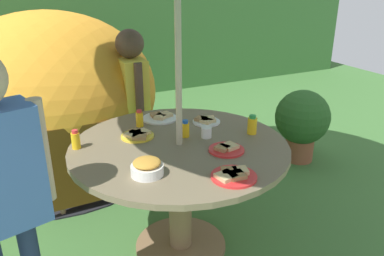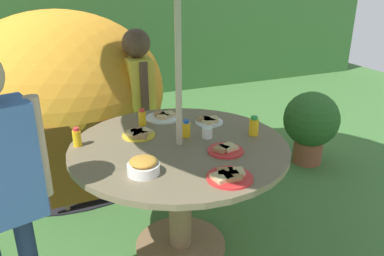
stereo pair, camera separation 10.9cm
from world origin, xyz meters
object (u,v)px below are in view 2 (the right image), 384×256
at_px(dome_tent, 62,90).
at_px(juice_bottle_far_left, 186,129).
at_px(plate_front_edge, 209,121).
at_px(potted_plant, 311,123).
at_px(snack_bowl, 143,166).
at_px(juice_bottle_center_front, 254,126).
at_px(plate_back_edge, 139,134).
at_px(plate_mid_right, 226,150).
at_px(cup_near, 207,133).
at_px(juice_bottle_near_right, 77,137).
at_px(child_in_yellow_shirt, 139,88).
at_px(garden_table, 180,170).
at_px(wooden_chair, 65,124).
at_px(juice_bottle_near_left, 142,118).
at_px(plate_far_right, 163,117).
at_px(plate_center_back, 229,176).

bearing_deg(dome_tent, juice_bottle_far_left, -69.97).
bearing_deg(plate_front_edge, potted_plant, 19.37).
height_order(potted_plant, snack_bowl, snack_bowl).
distance_m(potted_plant, juice_bottle_center_front, 1.34).
xyz_separation_m(potted_plant, plate_front_edge, (-1.23, -0.43, 0.35)).
height_order(snack_bowl, plate_back_edge, snack_bowl).
distance_m(plate_mid_right, plate_front_edge, 0.44).
height_order(plate_back_edge, cup_near, cup_near).
bearing_deg(plate_back_edge, juice_bottle_near_right, -179.81).
distance_m(child_in_yellow_shirt, juice_bottle_near_right, 0.93).
distance_m(garden_table, potted_plant, 1.67).
bearing_deg(garden_table, plate_front_edge, 38.41).
xyz_separation_m(wooden_chair, snack_bowl, (0.25, -1.33, 0.22)).
height_order(child_in_yellow_shirt, juice_bottle_near_left, child_in_yellow_shirt).
bearing_deg(juice_bottle_far_left, plate_back_edge, 156.15).
xyz_separation_m(plate_mid_right, plate_far_right, (-0.15, 0.63, -0.00)).
height_order(garden_table, wooden_chair, wooden_chair).
xyz_separation_m(garden_table, child_in_yellow_shirt, (0.02, 0.94, 0.25)).
relative_size(juice_bottle_far_left, juice_bottle_center_front, 0.88).
xyz_separation_m(potted_plant, plate_back_edge, (-1.71, -0.46, 0.35)).
relative_size(plate_mid_right, juice_bottle_far_left, 1.90).
bearing_deg(potted_plant, wooden_chair, 168.92).
xyz_separation_m(plate_mid_right, juice_bottle_far_left, (-0.12, 0.28, 0.04)).
relative_size(potted_plant, plate_front_edge, 3.69).
height_order(garden_table, potted_plant, garden_table).
distance_m(snack_bowl, plate_far_right, 0.78).
height_order(dome_tent, child_in_yellow_shirt, dome_tent).
distance_m(garden_table, dome_tent, 1.68).
relative_size(juice_bottle_near_left, cup_near, 1.73).
relative_size(child_in_yellow_shirt, juice_bottle_near_right, 11.39).
distance_m(potted_plant, juice_bottle_near_right, 2.16).
relative_size(plate_back_edge, cup_near, 3.07).
bearing_deg(potted_plant, plate_front_edge, -160.63).
bearing_deg(plate_front_edge, plate_back_edge, -176.09).
bearing_deg(juice_bottle_near_left, wooden_chair, 121.37).
xyz_separation_m(plate_front_edge, juice_bottle_center_front, (0.17, -0.29, 0.04)).
distance_m(plate_front_edge, juice_bottle_near_left, 0.43).
height_order(garden_table, child_in_yellow_shirt, child_in_yellow_shirt).
xyz_separation_m(plate_mid_right, juice_bottle_center_front, (0.27, 0.15, 0.04)).
height_order(plate_mid_right, plate_far_right, same).
xyz_separation_m(child_in_yellow_shirt, juice_bottle_near_right, (-0.57, -0.74, -0.03)).
relative_size(garden_table, juice_bottle_near_left, 11.30).
relative_size(juice_bottle_center_front, cup_near, 1.84).
bearing_deg(plate_back_edge, snack_bowl, -102.77).
xyz_separation_m(plate_mid_right, plate_center_back, (-0.13, -0.28, 0.00)).
bearing_deg(juice_bottle_far_left, juice_bottle_near_left, 124.47).
bearing_deg(garden_table, juice_bottle_center_front, -5.94).
distance_m(plate_center_back, juice_bottle_far_left, 0.56).
bearing_deg(dome_tent, juice_bottle_near_left, -73.47).
distance_m(plate_back_edge, plate_front_edge, 0.49).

